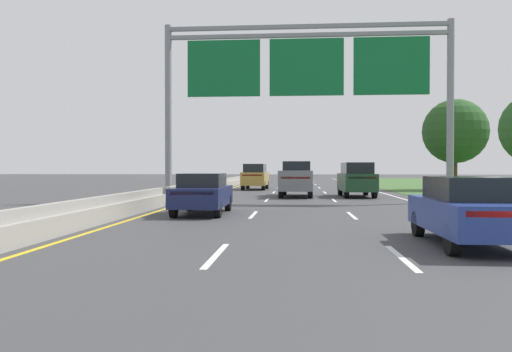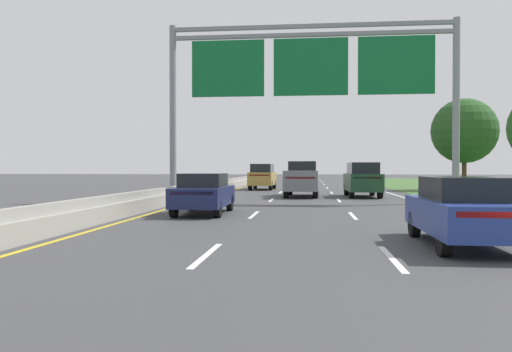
{
  "view_description": "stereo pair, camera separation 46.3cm",
  "coord_description": "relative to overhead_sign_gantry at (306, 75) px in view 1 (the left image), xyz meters",
  "views": [
    {
      "loc": [
        -0.23,
        0.23,
        1.77
      ],
      "look_at": [
        -1.67,
        18.49,
        1.49
      ],
      "focal_mm": 35.86,
      "sensor_mm": 36.0,
      "label": 1
    },
    {
      "loc": [
        0.23,
        0.27,
        1.77
      ],
      "look_at": [
        -1.67,
        18.49,
        1.49
      ],
      "focal_mm": 35.86,
      "sensor_mm": 36.0,
      "label": 2
    }
  ],
  "objects": [
    {
      "name": "car_gold_left_lane_suv",
      "position": [
        -3.9,
        15.24,
        -5.55
      ],
      "size": [
        2.02,
        4.75,
        2.11
      ],
      "rotation": [
        0.0,
        0.0,
        1.55
      ],
      "color": "#A38438",
      "rests_on": "ground"
    },
    {
      "name": "pickup_truck_grey",
      "position": [
        -0.51,
        5.17,
        -5.57
      ],
      "size": [
        2.13,
        5.45,
        2.2
      ],
      "rotation": [
        0.0,
        0.0,
        1.55
      ],
      "color": "slate",
      "rests_on": "ground"
    },
    {
      "name": "car_blue_right_lane_sedan",
      "position": [
        3.43,
        -14.75,
        -5.83
      ],
      "size": [
        1.85,
        4.41,
        1.57
      ],
      "rotation": [
        0.0,
        0.0,
        1.56
      ],
      "color": "navy",
      "rests_on": "ground"
    },
    {
      "name": "median_barrier_concrete",
      "position": [
        -6.9,
        7.97,
        -6.29
      ],
      "size": [
        0.6,
        110.0,
        0.85
      ],
      "color": "#99968E",
      "rests_on": "ground"
    },
    {
      "name": "ground_plane",
      "position": [
        -0.3,
        7.97,
        -6.65
      ],
      "size": [
        220.0,
        220.0,
        0.0
      ],
      "primitive_type": "plane",
      "color": "#3D3D3F"
    },
    {
      "name": "roadside_tree_far",
      "position": [
        12.21,
        15.34,
        -1.92
      ],
      "size": [
        5.14,
        5.14,
        7.31
      ],
      "color": "#4C3823",
      "rests_on": "ground"
    },
    {
      "name": "overhead_sign_gantry",
      "position": [
        0.0,
        0.0,
        0.0
      ],
      "size": [
        15.06,
        0.42,
        9.4
      ],
      "color": "gray",
      "rests_on": "ground"
    },
    {
      "name": "lane_striping",
      "position": [
        -0.3,
        7.51,
        -6.64
      ],
      "size": [
        11.96,
        106.0,
        0.01
      ],
      "color": "white",
      "rests_on": "ground"
    },
    {
      "name": "car_navy_left_lane_sedan",
      "position": [
        -4.13,
        -7.33,
        -5.83
      ],
      "size": [
        1.87,
        4.42,
        1.57
      ],
      "rotation": [
        0.0,
        0.0,
        1.58
      ],
      "color": "#161E47",
      "rests_on": "ground"
    },
    {
      "name": "grass_verge_right",
      "position": [
        13.65,
        7.97,
        -6.64
      ],
      "size": [
        14.0,
        110.0,
        0.02
      ],
      "primitive_type": "cube",
      "color": "#3D602D",
      "rests_on": "ground"
    },
    {
      "name": "car_darkgreen_right_lane_suv",
      "position": [
        3.19,
        5.11,
        -5.55
      ],
      "size": [
        2.02,
        4.75,
        2.11
      ],
      "rotation": [
        0.0,
        0.0,
        1.6
      ],
      "color": "#193D23",
      "rests_on": "ground"
    }
  ]
}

